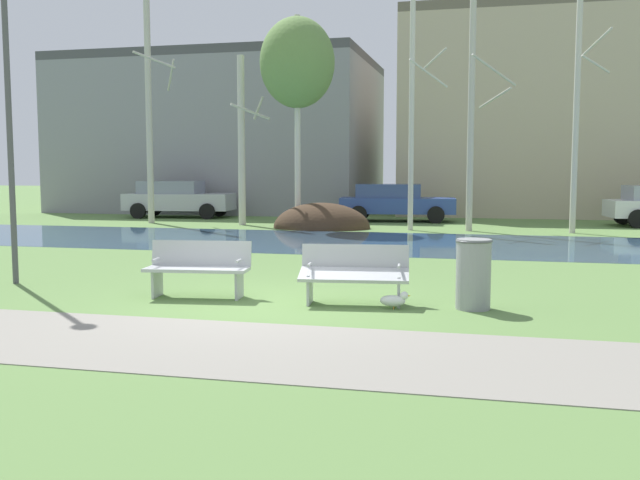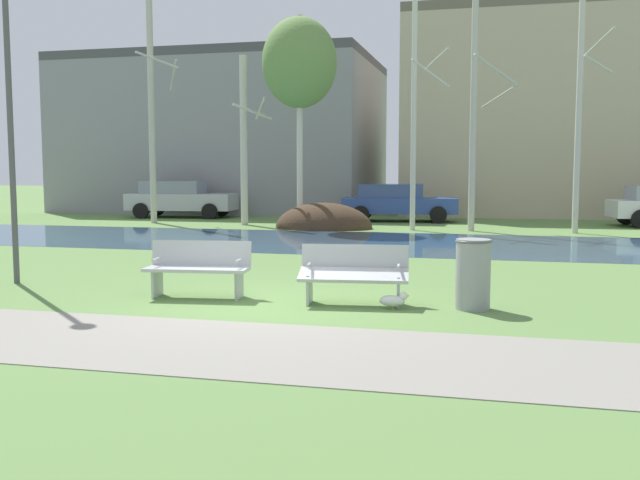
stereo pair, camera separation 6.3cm
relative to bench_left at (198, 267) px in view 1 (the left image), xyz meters
The scene contains 19 objects.
ground_plane 9.59m from the bench_left, 82.54° to the left, with size 120.00×120.00×0.00m, color #5B7F42.
paved_path_strip 3.12m from the bench_left, 66.24° to the right, with size 60.00×2.45×0.01m, color gray.
river_band 9.03m from the bench_left, 82.07° to the left, with size 80.00×6.29×0.01m, color #33516B.
soil_mound 13.35m from the bench_left, 95.18° to the left, with size 3.35×2.42×1.75m, color #423021.
bench_left is the anchor object (origin of this frame).
bench_right 2.47m from the bench_left, ahead, with size 1.65×0.74×0.87m.
trash_bin 4.18m from the bench_left, ahead, with size 0.52×0.52×1.00m.
seagull 3.12m from the bench_left, ahead, with size 0.44×0.16×0.26m.
streetlamp 4.96m from the bench_left, behind, with size 0.32×0.32×5.73m.
birch_far_left 16.83m from the bench_left, 119.35° to the left, with size 1.27×2.24×9.45m.
birch_left 14.95m from the bench_left, 107.06° to the left, with size 1.23×1.95×6.04m.
birch_center_left 14.71m from the bench_left, 98.92° to the left, with size 2.56×2.56×7.22m.
birch_center 13.78m from the bench_left, 82.02° to the left, with size 1.25×2.27×7.48m.
birch_center_right 14.27m from the bench_left, 74.28° to the left, with size 1.48×2.62×7.56m.
birch_right 15.38m from the bench_left, 62.50° to the left, with size 1.06×1.88×7.46m.
parked_van_nearest_silver 19.11m from the bench_left, 115.85° to the left, with size 4.57×2.34×1.53m.
parked_sedan_second_blue 17.12m from the bench_left, 87.32° to the left, with size 4.52×2.28×1.44m.
building_grey_warehouse 25.20m from the bench_left, 110.14° to the left, with size 14.56×9.50×7.35m.
building_beige_block 25.36m from the bench_left, 67.83° to the left, with size 17.93×7.10×8.86m.
Camera 1 is at (3.15, -9.65, 1.97)m, focal length 39.79 mm.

